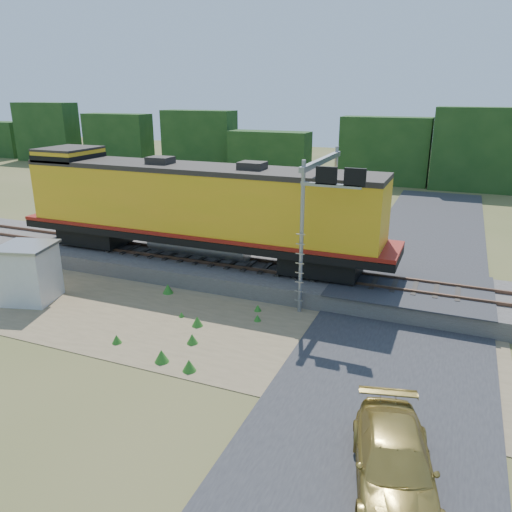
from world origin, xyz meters
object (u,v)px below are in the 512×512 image
at_px(locomotive, 192,206).
at_px(signal_gantry, 324,191).
at_px(car, 394,464).
at_px(shed, 29,273).

distance_m(locomotive, signal_gantry, 7.31).
height_order(locomotive, car, locomotive).
bearing_deg(shed, locomotive, 36.48).
relative_size(locomotive, signal_gantry, 3.10).
distance_m(signal_gantry, car, 12.86).
height_order(shed, signal_gantry, signal_gantry).
bearing_deg(car, shed, 149.15).
bearing_deg(car, locomotive, 122.51).
bearing_deg(locomotive, shed, -128.50).
bearing_deg(shed, car, -32.67).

